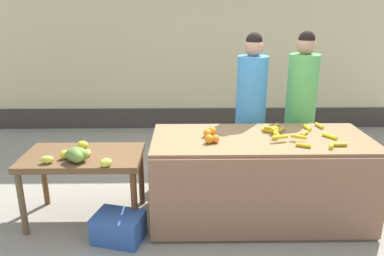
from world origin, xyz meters
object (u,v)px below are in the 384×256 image
(vendor_woman_blue_shirt, at_px, (251,113))
(produce_sack, at_px, (171,166))
(vendor_woman_green_shirt, at_px, (300,111))
(produce_crate, at_px, (119,227))

(vendor_woman_blue_shirt, relative_size, produce_sack, 3.47)
(vendor_woman_blue_shirt, height_order, vendor_woman_green_shirt, vendor_woman_green_shirt)
(vendor_woman_blue_shirt, xyz_separation_m, produce_sack, (-0.93, 0.02, -0.65))
(produce_sack, bearing_deg, vendor_woman_blue_shirt, -0.93)
(vendor_woman_green_shirt, xyz_separation_m, produce_sack, (-1.51, -0.03, -0.66))
(produce_crate, bearing_deg, produce_sack, 68.33)
(vendor_woman_blue_shirt, height_order, produce_sack, vendor_woman_blue_shirt)
(vendor_woman_blue_shirt, distance_m, produce_crate, 1.92)
(vendor_woman_blue_shirt, distance_m, produce_sack, 1.14)
(vendor_woman_blue_shirt, xyz_separation_m, vendor_woman_green_shirt, (0.58, 0.04, 0.01))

